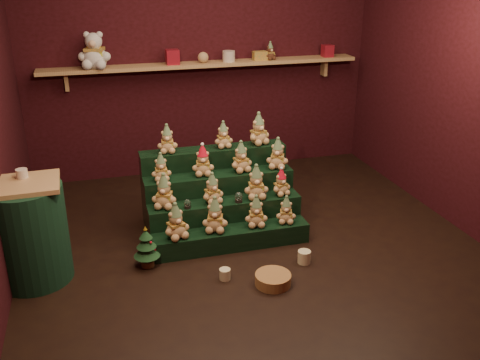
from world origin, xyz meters
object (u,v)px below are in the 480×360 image
object	(u,v)px
snow_globe_a	(187,204)
white_bear	(94,45)
riser_tier_front	(231,238)
mug_left	(225,274)
side_table	(30,232)
snow_globe_b	(239,197)
brown_bear	(270,51)
snow_globe_c	(263,195)
mug_right	(304,257)
wicker_basket	(273,279)
mini_christmas_tree	(147,247)

from	to	relation	value
snow_globe_a	white_bear	xyz separation A→B (m)	(-0.63, 1.68, 1.16)
riser_tier_front	mug_left	xyz separation A→B (m)	(-0.19, -0.49, -0.04)
snow_globe_a	side_table	world-z (taller)	side_table
snow_globe_b	brown_bear	xyz separation A→B (m)	(0.85, 1.68, 1.01)
snow_globe_c	brown_bear	distance (m)	2.06
snow_globe_b	mug_right	bearing A→B (deg)	-54.75
snow_globe_a	wicker_basket	bearing A→B (deg)	-57.79
snow_globe_c	wicker_basket	xyz separation A→B (m)	(-0.18, -0.82, -0.35)
mug_left	wicker_basket	distance (m)	0.39
snow_globe_c	mug_right	distance (m)	0.70
side_table	mug_right	distance (m)	2.23
mug_left	brown_bear	world-z (taller)	brown_bear
snow_globe_b	snow_globe_c	xyz separation A→B (m)	(0.23, 0.00, -0.01)
snow_globe_c	mug_right	xyz separation A→B (m)	(0.18, -0.58, -0.34)
riser_tier_front	wicker_basket	world-z (taller)	riser_tier_front
snow_globe_a	snow_globe_c	bearing A→B (deg)	0.00
snow_globe_c	mug_left	xyz separation A→B (m)	(-0.53, -0.65, -0.35)
mini_christmas_tree	white_bear	distance (m)	2.40
snow_globe_a	snow_globe_b	world-z (taller)	snow_globe_b
wicker_basket	mini_christmas_tree	bearing A→B (deg)	149.26
snow_globe_b	wicker_basket	bearing A→B (deg)	-86.43
snow_globe_a	wicker_basket	xyz separation A→B (m)	(0.52, -0.82, -0.36)
riser_tier_front	white_bear	size ratio (longest dim) A/B	2.93
brown_bear	mug_right	bearing A→B (deg)	-116.37
mug_right	wicker_basket	xyz separation A→B (m)	(-0.36, -0.24, -0.01)
snow_globe_b	wicker_basket	size ratio (longest dim) A/B	0.33
mini_christmas_tree	snow_globe_a	bearing A→B (deg)	34.24
wicker_basket	brown_bear	xyz separation A→B (m)	(0.80, 2.50, 1.37)
snow_globe_c	mini_christmas_tree	distance (m)	1.16
riser_tier_front	snow_globe_a	distance (m)	0.50
wicker_basket	side_table	bearing A→B (deg)	161.35
wicker_basket	mug_left	bearing A→B (deg)	153.16
snow_globe_a	brown_bear	size ratio (longest dim) A/B	0.41
mug_right	brown_bear	bearing A→B (deg)	79.04
snow_globe_a	white_bear	size ratio (longest dim) A/B	0.17
riser_tier_front	snow_globe_a	xyz separation A→B (m)	(-0.36, 0.16, 0.31)
snow_globe_a	brown_bear	world-z (taller)	brown_bear
snow_globe_a	mini_christmas_tree	size ratio (longest dim) A/B	0.22
mini_christmas_tree	wicker_basket	bearing A→B (deg)	-30.74
riser_tier_front	mug_left	bearing A→B (deg)	-110.84
side_table	mug_right	xyz separation A→B (m)	(2.17, -0.37, -0.36)
mini_christmas_tree	brown_bear	world-z (taller)	brown_bear
mini_christmas_tree	mug_left	xyz separation A→B (m)	(0.57, -0.37, -0.14)
snow_globe_a	wicker_basket	world-z (taller)	snow_globe_a
side_table	white_bear	distance (m)	2.31
snow_globe_a	brown_bear	xyz separation A→B (m)	(1.32, 1.68, 1.02)
snow_globe_b	snow_globe_c	world-z (taller)	snow_globe_b
snow_globe_b	wicker_basket	world-z (taller)	snow_globe_b
side_table	snow_globe_c	bearing A→B (deg)	4.54
snow_globe_c	side_table	distance (m)	2.00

